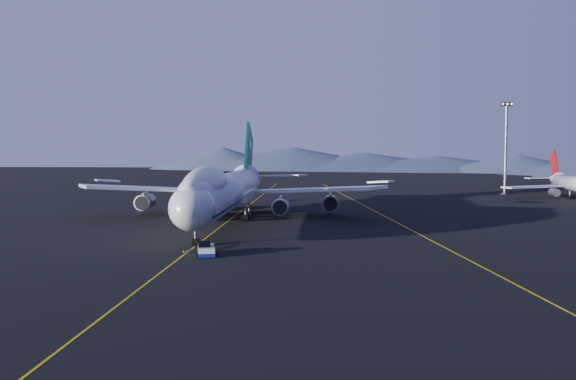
{
  "coord_description": "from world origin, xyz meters",
  "views": [
    {
      "loc": [
        19.17,
        -115.2,
        14.7
      ],
      "look_at": [
        11.31,
        0.26,
        6.0
      ],
      "focal_mm": 40.0,
      "sensor_mm": 36.0,
      "label": 1
    }
  ],
  "objects": [
    {
      "name": "taxiway_line_main",
      "position": [
        0.0,
        0.0,
        0.01
      ],
      "size": [
        0.25,
        220.0,
        0.01
      ],
      "primitive_type": "cube",
      "color": "gold",
      "rests_on": "ground"
    },
    {
      "name": "taxiway_line_side",
      "position": [
        30.0,
        10.0,
        0.01
      ],
      "size": [
        28.08,
        198.09,
        0.01
      ],
      "primitive_type": "cube",
      "rotation": [
        0.0,
        0.0,
        0.14
      ],
      "color": "gold",
      "rests_on": "ground"
    },
    {
      "name": "pushback_tug",
      "position": [
        3.0,
        -33.9,
        0.6
      ],
      "size": [
        3.25,
        4.77,
        1.91
      ],
      "rotation": [
        0.0,
        0.0,
        0.22
      ],
      "color": "silver",
      "rests_on": "ground"
    },
    {
      "name": "ground",
      "position": [
        0.0,
        0.0,
        0.0
      ],
      "size": [
        500.0,
        500.0,
        0.0
      ],
      "primitive_type": "plane",
      "color": "black",
      "rests_on": "ground"
    },
    {
      "name": "floodlight_mast",
      "position": [
        67.54,
        67.14,
        13.05
      ],
      "size": [
        3.18,
        2.39,
        25.76
      ],
      "rotation": [
        0.0,
        0.0,
        -0.21
      ],
      "color": "black",
      "rests_on": "ground"
    },
    {
      "name": "boeing_747",
      "position": [
        0.0,
        0.03,
        5.81
      ],
      "size": [
        59.62,
        72.43,
        19.37
      ],
      "color": "silver",
      "rests_on": "ground"
    }
  ]
}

